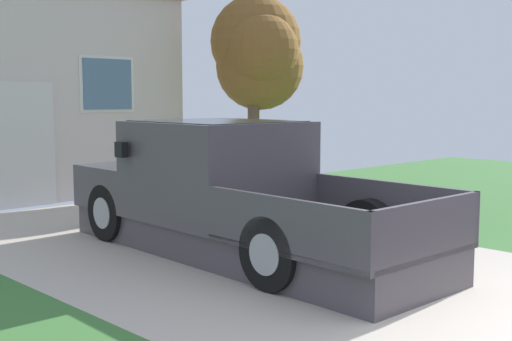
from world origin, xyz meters
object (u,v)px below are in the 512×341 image
wheeled_trash_bin (202,163)px  handbag (313,231)px  person_with_hat (300,173)px  front_yard_tree (258,53)px  pickup_truck (221,193)px

wheeled_trash_bin → handbag: bearing=-112.1°
person_with_hat → front_yard_tree: (3.06, 3.94, 2.04)m
person_with_hat → handbag: bearing=64.7°
handbag → front_yard_tree: 5.98m
pickup_truck → wheeled_trash_bin: size_ratio=4.86×
pickup_truck → wheeled_trash_bin: pickup_truck is taller
person_with_hat → handbag: size_ratio=3.77×
person_with_hat → wheeled_trash_bin: person_with_hat is taller
handbag → front_yard_tree: front_yard_tree is taller
handbag → pickup_truck: bearing=160.9°
handbag → front_yard_tree: bearing=53.8°
handbag → wheeled_trash_bin: 5.22m
handbag → wheeled_trash_bin: wheeled_trash_bin is taller
pickup_truck → person_with_hat: size_ratio=3.47×
person_with_hat → pickup_truck: bearing=-23.0°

